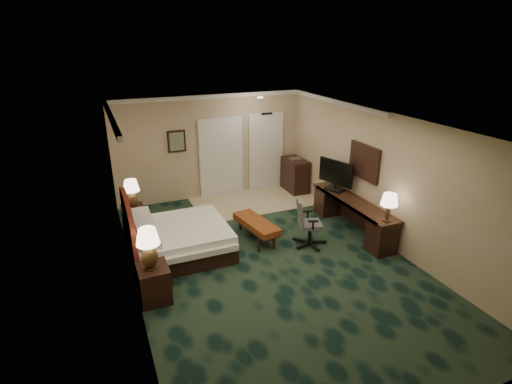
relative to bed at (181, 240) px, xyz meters
name	(u,v)px	position (x,y,z in m)	size (l,w,h in m)	color
floor	(271,262)	(1.49, -1.02, -0.29)	(5.00, 7.50, 0.00)	black
ceiling	(273,123)	(1.49, -1.02, 2.41)	(5.00, 7.50, 0.00)	white
wall_back	(211,147)	(1.49, 2.73, 1.06)	(5.00, 0.00, 2.70)	tan
wall_front	(430,329)	(1.49, -4.77, 1.06)	(5.00, 0.00, 2.70)	tan
wall_left	(128,220)	(-1.01, -1.02, 1.06)	(0.00, 7.50, 2.70)	tan
wall_right	(383,179)	(3.99, -1.02, 1.06)	(0.00, 7.50, 2.70)	tan
crown_molding	(273,126)	(1.49, -1.02, 2.36)	(5.00, 7.50, 0.10)	white
tile_patch	(256,201)	(2.39, 1.88, -0.28)	(3.20, 1.70, 0.01)	beige
headboard	(129,230)	(-0.95, -0.02, 0.41)	(0.12, 2.00, 1.40)	#4A150F
entry_door	(266,152)	(3.04, 2.70, 0.76)	(1.02, 0.06, 2.18)	white
closet_doors	(221,157)	(1.74, 2.69, 0.76)	(1.20, 0.06, 2.10)	silver
wall_art	(177,141)	(0.59, 2.69, 1.31)	(0.45, 0.06, 0.55)	#4C695E
wall_mirror	(364,162)	(3.95, -0.42, 1.26)	(0.05, 0.95, 0.75)	white
bed	(181,240)	(0.00, 0.00, 0.00)	(1.82, 1.69, 0.58)	white
nightstand_near	(154,283)	(-0.75, -1.33, 0.01)	(0.49, 0.56, 0.61)	black
nightstand_far	(134,220)	(-0.75, 1.28, 0.01)	(0.48, 0.55, 0.60)	black
lamp_near	(149,249)	(-0.77, -1.34, 0.67)	(0.37, 0.37, 0.70)	black
lamp_far	(132,194)	(-0.74, 1.23, 0.63)	(0.34, 0.34, 0.64)	black
bed_bench	(256,230)	(1.60, -0.05, -0.08)	(0.44, 1.26, 0.43)	brown
desk	(352,216)	(3.70, -0.51, 0.07)	(0.54, 2.51, 0.72)	black
tv	(336,176)	(3.66, 0.18, 0.79)	(0.08, 0.92, 0.72)	black
desk_lamp	(389,208)	(3.68, -1.61, 0.72)	(0.33, 0.33, 0.57)	black
desk_chair	(310,222)	(2.52, -0.70, 0.22)	(0.59, 0.56, 1.02)	#4B4B4B
minibar	(295,175)	(3.70, 2.18, 0.17)	(0.48, 0.86, 0.91)	black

